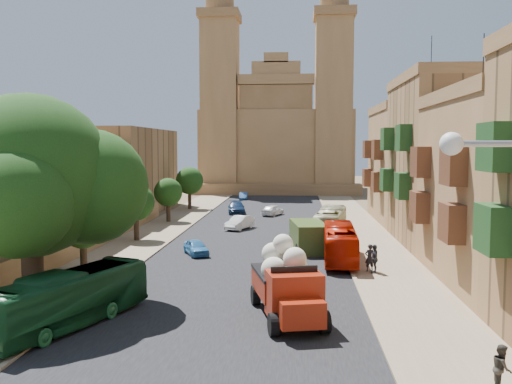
# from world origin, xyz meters

# --- Properties ---
(ground) EXTENTS (260.00, 260.00, 0.00)m
(ground) POSITION_xyz_m (0.00, 0.00, 0.00)
(ground) COLOR brown
(road_surface) EXTENTS (14.00, 140.00, 0.01)m
(road_surface) POSITION_xyz_m (0.00, 30.00, 0.01)
(road_surface) COLOR black
(road_surface) RESTS_ON ground
(sidewalk_east) EXTENTS (5.00, 140.00, 0.01)m
(sidewalk_east) POSITION_xyz_m (9.50, 30.00, 0.01)
(sidewalk_east) COLOR #7E6B53
(sidewalk_east) RESTS_ON ground
(sidewalk_west) EXTENTS (5.00, 140.00, 0.01)m
(sidewalk_west) POSITION_xyz_m (-9.50, 30.00, 0.01)
(sidewalk_west) COLOR #7E6B53
(sidewalk_west) RESTS_ON ground
(kerb_east) EXTENTS (0.25, 140.00, 0.12)m
(kerb_east) POSITION_xyz_m (7.00, 30.00, 0.06)
(kerb_east) COLOR #7E6B53
(kerb_east) RESTS_ON ground
(kerb_west) EXTENTS (0.25, 140.00, 0.12)m
(kerb_west) POSITION_xyz_m (-7.00, 30.00, 0.06)
(kerb_west) COLOR #7E6B53
(kerb_west) RESTS_ON ground
(townhouse_b) EXTENTS (9.00, 14.00, 14.90)m
(townhouse_b) POSITION_xyz_m (15.95, 11.00, 5.66)
(townhouse_b) COLOR olive
(townhouse_b) RESTS_ON ground
(townhouse_c) EXTENTS (9.00, 14.00, 17.40)m
(townhouse_c) POSITION_xyz_m (15.95, 25.00, 6.91)
(townhouse_c) COLOR olive
(townhouse_c) RESTS_ON ground
(townhouse_d) EXTENTS (9.00, 14.00, 15.90)m
(townhouse_d) POSITION_xyz_m (15.95, 39.00, 6.16)
(townhouse_d) COLOR olive
(townhouse_d) RESTS_ON ground
(west_wall) EXTENTS (1.00, 40.00, 1.80)m
(west_wall) POSITION_xyz_m (-12.50, 20.00, 0.90)
(west_wall) COLOR olive
(west_wall) RESTS_ON ground
(west_building_low) EXTENTS (10.00, 28.00, 8.40)m
(west_building_low) POSITION_xyz_m (-18.00, 18.00, 4.20)
(west_building_low) COLOR brown
(west_building_low) RESTS_ON ground
(west_building_mid) EXTENTS (10.00, 22.00, 10.00)m
(west_building_mid) POSITION_xyz_m (-18.00, 44.00, 5.00)
(west_building_mid) COLOR olive
(west_building_mid) RESTS_ON ground
(church) EXTENTS (28.00, 22.50, 36.30)m
(church) POSITION_xyz_m (-0.00, 78.61, 9.52)
(church) COLOR olive
(church) RESTS_ON ground
(ficus_tree) EXTENTS (10.54, 9.70, 10.54)m
(ficus_tree) POSITION_xyz_m (-9.41, 4.01, 6.23)
(ficus_tree) COLOR #34241A
(ficus_tree) RESTS_ON ground
(street_tree_a) EXTENTS (2.73, 2.73, 4.20)m
(street_tree_a) POSITION_xyz_m (-10.00, 12.00, 2.80)
(street_tree_a) COLOR #34241A
(street_tree_a) RESTS_ON ground
(street_tree_b) EXTENTS (3.11, 3.11, 4.79)m
(street_tree_b) POSITION_xyz_m (-10.00, 24.00, 3.20)
(street_tree_b) COLOR #34241A
(street_tree_b) RESTS_ON ground
(street_tree_c) EXTENTS (3.00, 3.00, 4.61)m
(street_tree_c) POSITION_xyz_m (-10.00, 36.00, 3.08)
(street_tree_c) COLOR #34241A
(street_tree_c) RESTS_ON ground
(street_tree_d) EXTENTS (3.48, 3.48, 5.35)m
(street_tree_d) POSITION_xyz_m (-10.00, 48.00, 3.58)
(street_tree_d) COLOR #34241A
(street_tree_d) RESTS_ON ground
(red_truck) EXTENTS (3.84, 6.82, 3.78)m
(red_truck) POSITION_xyz_m (3.10, 3.01, 1.66)
(red_truck) COLOR maroon
(red_truck) RESTS_ON ground
(olive_pickup) EXTENTS (3.01, 5.54, 2.18)m
(olive_pickup) POSITION_xyz_m (4.43, 20.24, 1.06)
(olive_pickup) COLOR #384D1D
(olive_pickup) RESTS_ON ground
(bus_green_north) EXTENTS (5.11, 9.16, 2.50)m
(bus_green_north) POSITION_xyz_m (-6.50, 1.00, 1.25)
(bus_green_north) COLOR #164C25
(bus_green_north) RESTS_ON ground
(bus_red_east) EXTENTS (2.45, 9.06, 2.50)m
(bus_red_east) POSITION_xyz_m (6.50, 16.31, 1.25)
(bus_red_east) COLOR #A91402
(bus_red_east) RESTS_ON ground
(bus_cream_east) EXTENTS (3.49, 9.32, 2.54)m
(bus_cream_east) POSITION_xyz_m (6.50, 27.12, 1.27)
(bus_cream_east) COLOR #BBB68B
(bus_cream_east) RESTS_ON ground
(car_blue_a) EXTENTS (2.60, 3.57, 1.13)m
(car_blue_a) POSITION_xyz_m (-3.82, 17.89, 0.56)
(car_blue_a) COLOR #367FBB
(car_blue_a) RESTS_ON ground
(car_white_a) EXTENTS (2.71, 4.14, 1.29)m
(car_white_a) POSITION_xyz_m (-1.94, 30.94, 0.64)
(car_white_a) COLOR silver
(car_white_a) RESTS_ON ground
(car_cream) EXTENTS (4.30, 5.69, 1.44)m
(car_cream) POSITION_xyz_m (5.00, 24.95, 0.72)
(car_cream) COLOR beige
(car_cream) RESTS_ON ground
(car_dkblue) EXTENTS (2.52, 4.94, 1.37)m
(car_dkblue) POSITION_xyz_m (-3.62, 43.88, 0.69)
(car_dkblue) COLOR #102546
(car_dkblue) RESTS_ON ground
(car_white_b) EXTENTS (2.83, 3.94, 1.25)m
(car_white_b) POSITION_xyz_m (0.76, 42.06, 0.62)
(car_white_b) COLOR white
(car_white_b) RESTS_ON ground
(car_blue_b) EXTENTS (1.26, 3.32, 1.08)m
(car_blue_b) POSITION_xyz_m (-4.45, 61.60, 0.54)
(car_blue_b) COLOR #3767AC
(car_blue_b) RESTS_ON ground
(pedestrian_a) EXTENTS (0.73, 0.59, 1.74)m
(pedestrian_a) POSITION_xyz_m (8.17, 13.30, 0.87)
(pedestrian_a) COLOR black
(pedestrian_a) RESTS_ON ground
(pedestrian_b) EXTENTS (0.74, 0.87, 1.56)m
(pedestrian_b) POSITION_xyz_m (10.19, -4.46, 0.78)
(pedestrian_b) COLOR #332F28
(pedestrian_b) RESTS_ON ground
(pedestrian_c) EXTENTS (0.55, 1.11, 1.82)m
(pedestrian_c) POSITION_xyz_m (8.41, 12.76, 0.91)
(pedestrian_c) COLOR #2E2F34
(pedestrian_c) RESTS_ON ground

